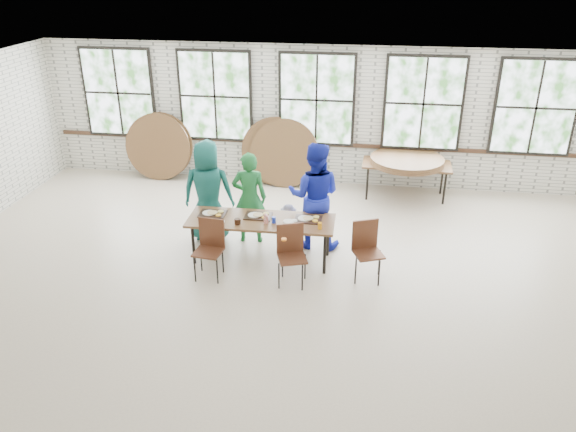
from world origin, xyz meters
name	(u,v)px	position (x,y,z in m)	size (l,w,h in m)	color
room	(317,102)	(0.00, 4.44, 1.83)	(12.00, 12.00, 12.00)	beige
dining_table	(261,222)	(-0.51, 0.85, 0.69)	(2.41, 0.84, 0.74)	brown
chair_near_left	(210,243)	(-1.22, 0.26, 0.56)	(0.46, 0.45, 0.95)	#532D1B
chair_near_right	(291,249)	(0.07, 0.26, 0.56)	(0.53, 0.52, 0.95)	#532D1B
chair_spare	(367,245)	(1.21, 0.56, 0.56)	(0.54, 0.53, 0.95)	#532D1B
adult_teal	(208,191)	(-1.58, 1.50, 0.91)	(0.89, 0.58, 1.82)	#175A54
adult_green	(249,198)	(-0.84, 1.50, 0.83)	(0.60, 0.40, 1.65)	#1D6E32
toddler	(288,224)	(-0.16, 1.50, 0.37)	(0.48, 0.28, 0.74)	#16133E
adult_blue	(314,196)	(0.29, 1.50, 0.94)	(0.91, 0.71, 1.88)	#1A27B6
storage_table	(406,166)	(1.95, 3.92, 0.69)	(1.82, 0.81, 0.74)	brown
tabletop_clutter	(267,219)	(-0.42, 0.83, 0.77)	(2.07, 0.55, 0.11)	black
round_tops_stacked	(407,161)	(1.95, 3.92, 0.80)	(1.50, 1.50, 0.13)	brown
round_tops_leaning	(218,150)	(-2.14, 4.24, 0.73)	(4.37, 0.43, 1.49)	brown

